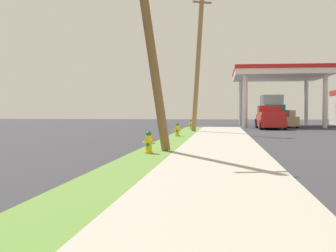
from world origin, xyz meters
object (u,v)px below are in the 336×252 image
object	(u,v)px
fire_hydrant_second	(149,143)
car_silver_by_far_pump	(265,118)
fire_hydrant_third	(177,130)
utility_pole_midground	(148,30)
truck_red_at_forecourt	(270,118)
car_tan_by_near_pump	(284,120)
utility_pole_background	(198,61)
truck_teal_on_apron	(272,111)
fire_hydrant_fourth	(191,125)

from	to	relation	value
fire_hydrant_second	car_silver_by_far_pump	size ratio (longest dim) A/B	0.16
fire_hydrant_third	utility_pole_midground	world-z (taller)	utility_pole_midground
car_silver_by_far_pump	truck_red_at_forecourt	distance (m)	14.13
car_silver_by_far_pump	car_tan_by_near_pump	bearing A→B (deg)	-86.21
fire_hydrant_second	utility_pole_background	xyz separation A→B (m)	(0.76, 16.45, 4.55)
fire_hydrant_second	car_silver_by_far_pump	xyz separation A→B (m)	(7.39, 37.84, 0.28)
car_tan_by_near_pump	utility_pole_midground	bearing A→B (deg)	-107.22
truck_red_at_forecourt	truck_teal_on_apron	bearing A→B (deg)	82.76
utility_pole_midground	truck_teal_on_apron	xyz separation A→B (m)	(7.57, 30.40, -2.90)
car_silver_by_far_pump	truck_teal_on_apron	size ratio (longest dim) A/B	0.71
fire_hydrant_second	truck_teal_on_apron	size ratio (longest dim) A/B	0.12
utility_pole_background	car_silver_by_far_pump	bearing A→B (deg)	72.78
fire_hydrant_fourth	truck_teal_on_apron	world-z (taller)	truck_teal_on_apron
utility_pole_midground	utility_pole_background	world-z (taller)	utility_pole_background
utility_pole_midground	fire_hydrant_second	bearing A→B (deg)	-80.29
car_tan_by_near_pump	truck_teal_on_apron	world-z (taller)	truck_teal_on_apron
fire_hydrant_second	fire_hydrant_fourth	bearing A→B (deg)	89.98
fire_hydrant_fourth	car_tan_by_near_pump	xyz separation A→B (m)	(8.08, 7.06, 0.28)
fire_hydrant_third	truck_red_at_forecourt	distance (m)	15.18
fire_hydrant_third	truck_red_at_forecourt	size ratio (longest dim) A/B	0.14
utility_pole_background	fire_hydrant_third	bearing A→B (deg)	-97.11
car_tan_by_near_pump	car_silver_by_far_pump	size ratio (longest dim) A/B	1.01
truck_teal_on_apron	car_silver_by_far_pump	bearing A→B (deg)	90.35
truck_red_at_forecourt	fire_hydrant_third	bearing A→B (deg)	-115.45
fire_hydrant_second	car_tan_by_near_pump	world-z (taller)	car_tan_by_near_pump
car_tan_by_near_pump	car_silver_by_far_pump	distance (m)	10.52
utility_pole_midground	truck_red_at_forecourt	distance (m)	24.12
car_silver_by_far_pump	utility_pole_midground	bearing A→B (deg)	-101.49
fire_hydrant_second	utility_pole_midground	distance (m)	4.02
car_tan_by_near_pump	car_silver_by_far_pump	bearing A→B (deg)	93.79
fire_hydrant_fourth	truck_red_at_forecourt	size ratio (longest dim) A/B	0.14
utility_pole_background	car_tan_by_near_pump	size ratio (longest dim) A/B	2.07
fire_hydrant_second	truck_red_at_forecourt	bearing A→B (deg)	74.74
car_tan_by_near_pump	truck_red_at_forecourt	bearing A→B (deg)	-114.04
utility_pole_midground	utility_pole_background	size ratio (longest dim) A/B	0.87
truck_teal_on_apron	fire_hydrant_fourth	bearing A→B (deg)	-124.16
fire_hydrant_second	fire_hydrant_fourth	xyz separation A→B (m)	(0.01, 20.28, 0.00)
car_tan_by_near_pump	truck_red_at_forecourt	size ratio (longest dim) A/B	0.86
fire_hydrant_fourth	car_tan_by_near_pump	distance (m)	10.73
fire_hydrant_third	car_tan_by_near_pump	bearing A→B (deg)	64.84
fire_hydrant_fourth	utility_pole_background	bearing A→B (deg)	-78.96
fire_hydrant_second	fire_hydrant_third	bearing A→B (deg)	90.24
fire_hydrant_second	truck_teal_on_apron	distance (m)	32.11
fire_hydrant_second	utility_pole_background	world-z (taller)	utility_pole_background
fire_hydrant_third	truck_red_at_forecourt	bearing A→B (deg)	64.55
fire_hydrant_second	car_silver_by_far_pump	distance (m)	38.56
utility_pole_background	fire_hydrant_fourth	bearing A→B (deg)	101.04
utility_pole_midground	truck_teal_on_apron	world-z (taller)	utility_pole_midground
utility_pole_midground	utility_pole_background	xyz separation A→B (m)	(0.90, 15.63, 0.61)
fire_hydrant_second	utility_pole_background	bearing A→B (deg)	87.37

